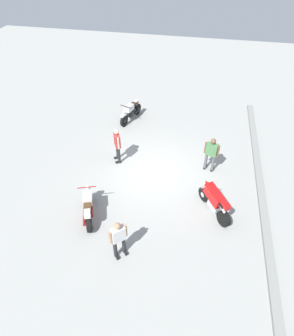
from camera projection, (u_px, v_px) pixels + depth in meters
ground_plane at (154, 172)px, 12.86m from camera, size 40.00×40.00×0.00m
curb_edge at (260, 186)px, 12.11m from camera, size 14.00×0.30×0.15m
motorcycle_cream_vintage at (89, 207)px, 10.66m from camera, size 1.89×0.91×1.07m
motorcycle_red_sportbike at (214, 200)px, 10.77m from camera, size 1.71×1.28×1.14m
motorcycle_silver_cruiser at (131, 111)px, 15.89m from camera, size 2.03×0.91×1.09m
person_in_white_shirt at (119, 238)px, 9.12m from camera, size 0.53×0.55×1.64m
person_in_green_shirt at (211, 153)px, 12.34m from camera, size 0.41×0.66×1.72m
person_in_red_shirt at (117, 143)px, 12.82m from camera, size 0.63×0.48×1.75m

